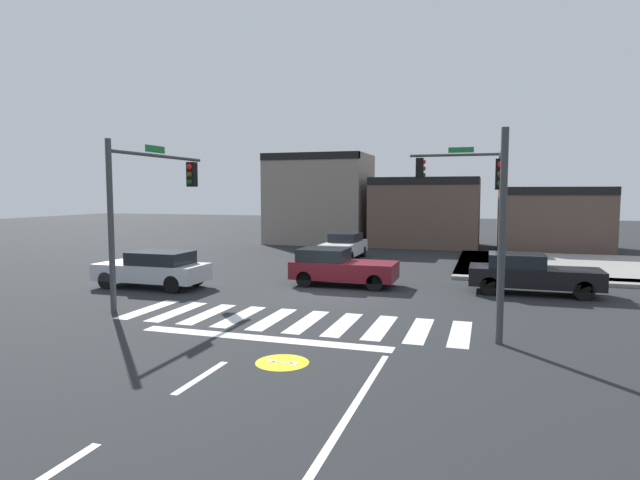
# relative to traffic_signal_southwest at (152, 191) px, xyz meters

# --- Properties ---
(ground_plane) EXTENTS (120.00, 120.00, 0.00)m
(ground_plane) POSITION_rel_traffic_signal_southwest_xyz_m (5.60, 3.02, -3.77)
(ground_plane) COLOR #232628
(crosswalk_near) EXTENTS (10.18, 2.79, 0.01)m
(crosswalk_near) POSITION_rel_traffic_signal_southwest_xyz_m (5.60, -1.48, -3.76)
(crosswalk_near) COLOR silver
(crosswalk_near) RESTS_ON ground_plane
(lane_markings) EXTENTS (6.80, 24.25, 0.01)m
(lane_markings) POSITION_rel_traffic_signal_southwest_xyz_m (6.66, -9.72, -3.76)
(lane_markings) COLOR white
(lane_markings) RESTS_ON ground_plane
(bike_detector_marking) EXTENTS (1.19, 1.19, 0.01)m
(bike_detector_marking) POSITION_rel_traffic_signal_southwest_xyz_m (6.82, -5.13, -3.76)
(bike_detector_marking) COLOR yellow
(bike_detector_marking) RESTS_ON ground_plane
(curb_corner_northeast) EXTENTS (10.00, 10.60, 0.15)m
(curb_corner_northeast) POSITION_rel_traffic_signal_southwest_xyz_m (14.09, 12.44, -3.69)
(curb_corner_northeast) COLOR gray
(curb_corner_northeast) RESTS_ON ground_plane
(storefront_row) EXTENTS (22.75, 6.43, 6.47)m
(storefront_row) POSITION_rel_traffic_signal_southwest_xyz_m (6.10, 21.77, -1.12)
(storefront_row) COLOR gray
(storefront_row) RESTS_ON ground_plane
(traffic_signal_southwest) EXTENTS (0.32, 5.41, 5.35)m
(traffic_signal_southwest) POSITION_rel_traffic_signal_southwest_xyz_m (0.00, 0.00, 0.00)
(traffic_signal_southwest) COLOR #383A3D
(traffic_signal_southwest) RESTS_ON ground_plane
(traffic_signal_northeast) EXTENTS (4.18, 0.32, 5.88)m
(traffic_signal_northeast) POSITION_rel_traffic_signal_southwest_xyz_m (10.10, 8.86, 0.22)
(traffic_signal_northeast) COLOR #383A3D
(traffic_signal_northeast) RESTS_ON ground_plane
(traffic_signal_southeast) EXTENTS (0.32, 5.00, 5.27)m
(traffic_signal_southeast) POSITION_rel_traffic_signal_southwest_xyz_m (11.38, -0.35, -0.11)
(traffic_signal_southeast) COLOR #383A3D
(traffic_signal_southeast) RESTS_ON ground_plane
(car_silver) EXTENTS (4.32, 1.86, 1.43)m
(car_silver) POSITION_rel_traffic_signal_southwest_xyz_m (-1.37, 1.93, -3.02)
(car_silver) COLOR #B7BABF
(car_silver) RESTS_ON ground_plane
(car_white) EXTENTS (1.72, 4.38, 1.45)m
(car_white) POSITION_rel_traffic_signal_southwest_xyz_m (3.42, 12.80, -3.03)
(car_white) COLOR white
(car_white) RESTS_ON ground_plane
(car_maroon) EXTENTS (4.13, 1.86, 1.47)m
(car_maroon) POSITION_rel_traffic_signal_southwest_xyz_m (5.43, 4.62, -3.03)
(car_maroon) COLOR maroon
(car_maroon) RESTS_ON ground_plane
(car_black) EXTENTS (4.58, 1.77, 1.47)m
(car_black) POSITION_rel_traffic_signal_southwest_xyz_m (12.58, 5.04, -3.03)
(car_black) COLOR black
(car_black) RESTS_ON ground_plane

